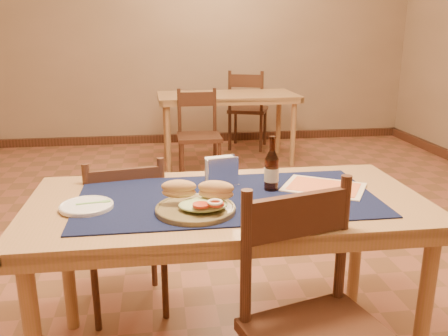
{
  "coord_description": "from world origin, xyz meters",
  "views": [
    {
      "loc": [
        -0.27,
        -2.59,
        1.41
      ],
      "look_at": [
        0.0,
        -0.7,
        0.85
      ],
      "focal_mm": 38.0,
      "sensor_mm": 36.0,
      "label": 1
    }
  ],
  "objects": [
    {
      "name": "room",
      "position": [
        0.0,
        0.0,
        1.4
      ],
      "size": [
        6.04,
        7.04,
        2.84
      ],
      "color": "#935740",
      "rests_on": "ground"
    },
    {
      "name": "main_table",
      "position": [
        0.0,
        -0.8,
        0.67
      ],
      "size": [
        1.6,
        0.8,
        0.75
      ],
      "color": "#A1744C",
      "rests_on": "ground"
    },
    {
      "name": "placemat",
      "position": [
        0.0,
        -0.8,
        0.75
      ],
      "size": [
        1.2,
        0.6,
        0.01
      ],
      "primitive_type": "cube",
      "color": "#10163B",
      "rests_on": "main_table"
    },
    {
      "name": "baseboard",
      "position": [
        0.0,
        0.0,
        0.05
      ],
      "size": [
        6.0,
        7.0,
        0.1
      ],
      "color": "#442518",
      "rests_on": "ground"
    },
    {
      "name": "back_table",
      "position": [
        0.48,
        2.43,
        0.67
      ],
      "size": [
        1.49,
        0.77,
        0.75
      ],
      "color": "#A1744C",
      "rests_on": "ground"
    },
    {
      "name": "chair_main_far",
      "position": [
        -0.45,
        -0.37,
        0.44
      ],
      "size": [
        0.45,
        0.45,
        0.84
      ],
      "color": "#442518",
      "rests_on": "ground"
    },
    {
      "name": "chair_main_near",
      "position": [
        0.21,
        -1.35,
        0.49
      ],
      "size": [
        0.53,
        0.53,
        0.94
      ],
      "color": "#442518",
      "rests_on": "ground"
    },
    {
      "name": "chair_back_near",
      "position": [
        0.11,
        1.83,
        0.45
      ],
      "size": [
        0.4,
        0.4,
        0.87
      ],
      "color": "#442518",
      "rests_on": "ground"
    },
    {
      "name": "chair_back_far",
      "position": [
        0.81,
        3.0,
        0.5
      ],
      "size": [
        0.56,
        0.56,
        0.95
      ],
      "color": "#442518",
      "rests_on": "ground"
    },
    {
      "name": "sandwich_plate",
      "position": [
        -0.13,
        -0.94,
        0.79
      ],
      "size": [
        0.3,
        0.3,
        0.12
      ],
      "color": "brown",
      "rests_on": "placemat"
    },
    {
      "name": "side_plate",
      "position": [
        -0.55,
        -0.85,
        0.77
      ],
      "size": [
        0.2,
        0.2,
        0.02
      ],
      "color": "white",
      "rests_on": "placemat"
    },
    {
      "name": "fork",
      "position": [
        -0.52,
        -0.83,
        0.77
      ],
      "size": [
        0.13,
        0.04,
        0.0
      ],
      "color": "#7BC26A",
      "rests_on": "side_plate"
    },
    {
      "name": "beer_bottle",
      "position": [
        0.2,
        -0.73,
        0.84
      ],
      "size": [
        0.06,
        0.06,
        0.23
      ],
      "color": "#3E180B",
      "rests_on": "placemat"
    },
    {
      "name": "napkin_holder",
      "position": [
        -0.0,
        -0.65,
        0.82
      ],
      "size": [
        0.16,
        0.08,
        0.13
      ],
      "color": "white",
      "rests_on": "placemat"
    },
    {
      "name": "menu_card",
      "position": [
        0.43,
        -0.74,
        0.76
      ],
      "size": [
        0.41,
        0.38,
        0.01
      ],
      "color": "beige",
      "rests_on": "placemat"
    }
  ]
}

